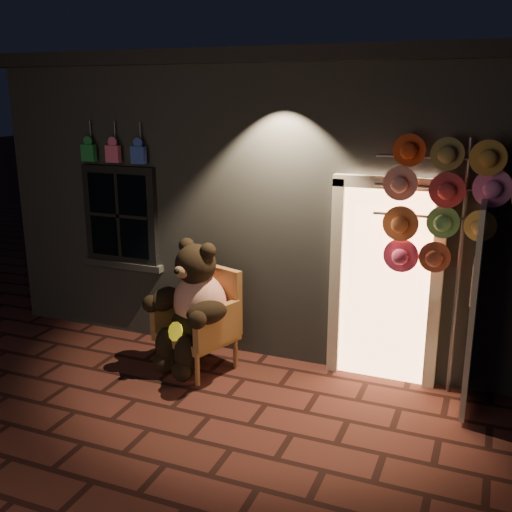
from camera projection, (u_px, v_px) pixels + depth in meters
The scene contains 5 objects.
ground at pixel (210, 416), 5.74m from camera, with size 60.00×60.00×0.00m, color #4C221D.
shop_building at pixel (327, 181), 8.85m from camera, with size 7.30×5.95×3.51m.
wicker_armchair at pixel (202, 318), 6.68m from camera, with size 0.94×0.91×1.13m.
teddy_bear at pixel (193, 306), 6.52m from camera, with size 0.99×0.92×1.44m.
hat_rack at pixel (458, 202), 5.62m from camera, with size 1.61×0.22×2.62m.
Camera 1 is at (2.34, -4.59, 3.00)m, focal length 42.00 mm.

